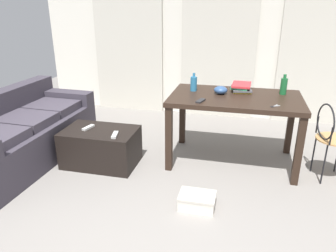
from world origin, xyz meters
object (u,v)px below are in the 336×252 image
Objects in this scene: bottle_near at (284,86)px; bottle_far at (194,83)px; tv_remote_primary at (88,127)px; bowl at (221,90)px; scissors at (274,106)px; shoebox at (197,201)px; coffee_table at (101,147)px; book_stack at (241,87)px; tv_remote_on_table at (201,101)px; craft_table at (235,105)px; tv_remote_secondary at (115,135)px; couch at (21,134)px; wire_chair at (330,133)px.

bottle_near is 1.08× the size of bottle_far.
bowl is at bearing 31.78° from tv_remote_primary.
scissors is 0.31× the size of shoebox.
bottle_far is (0.95, 0.54, 0.66)m from coffee_table.
bottle_far is at bearing -167.46° from book_stack.
bottle_near reaches higher than tv_remote_on_table.
coffee_table is at bearing -159.26° from bowl.
bowl is at bearing 161.40° from craft_table.
bowl is 1.54m from tv_remote_primary.
scissors is (0.72, 0.01, -0.01)m from tv_remote_on_table.
shoebox is (0.96, -0.47, -0.36)m from tv_remote_secondary.
tv_remote_primary is at bearing -163.60° from bottle_near.
couch is 3.02m from bottle_near.
shoebox is (0.24, -1.13, -0.80)m from bottle_far.
shoebox is (1.33, -0.60, -0.36)m from tv_remote_primary.
tv_remote_on_table is 0.85× the size of tv_remote_primary.
craft_table is at bearing 12.56° from couch.
coffee_table is at bearing -174.03° from wire_chair.
craft_table is 6.35× the size of bottle_near.
bottle_far is 1.29m from tv_remote_primary.
couch is 11.52× the size of tv_remote_primary.
bowl is at bearing 18.21° from tv_remote_secondary.
wire_chair is (0.96, -0.17, -0.17)m from craft_table.
craft_table is 8.25× the size of tv_remote_secondary.
craft_table is 1.21m from shoebox.
wire_chair reaches higher than tv_remote_primary.
wire_chair is at bearing 18.83° from tv_remote_primary.
coffee_table is 0.26m from tv_remote_primary.
shoebox is at bearing -10.81° from tv_remote_primary.
couch is 9.30× the size of bottle_far.
bottle_near is (1.94, 0.63, 0.67)m from coffee_table.
bottle_near reaches higher than bottle_far.
craft_table is at bearing -157.89° from bottle_near.
craft_table is 0.46m from tv_remote_on_table.
wire_chair is (3.33, 0.36, 0.19)m from couch.
bottle_near reaches higher than couch.
coffee_table is at bearing -150.29° from bottle_far.
scissors is (0.33, -0.52, -0.04)m from book_stack.
bowl is 0.65m from scissors.
couch is at bearing -157.87° from tv_remote_primary.
book_stack reaches higher than craft_table.
craft_table is (1.44, 0.42, 0.47)m from coffee_table.
bottle_far reaches higher than couch.
bottle_near reaches higher than book_stack.
craft_table is 0.49m from scissors.
bottle_near is (-0.46, 0.38, 0.37)m from wire_chair.
craft_table is at bearing -13.95° from bottle_far.
book_stack reaches higher than coffee_table.
craft_table reaches higher than tv_remote_secondary.
tv_remote_secondary is at bearing -137.68° from bottle_far.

